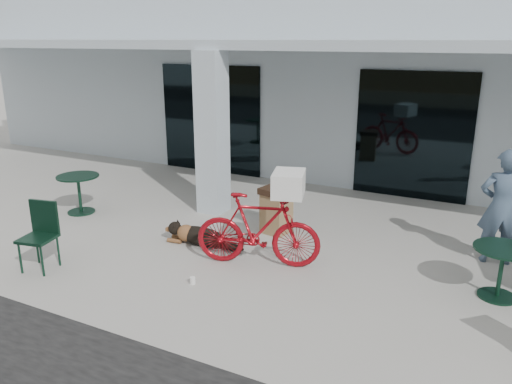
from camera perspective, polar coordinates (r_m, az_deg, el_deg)
The scene contains 15 objects.
ground at distance 7.56m, azimuth -4.16°, elevation -8.96°, with size 80.00×80.00×0.00m, color #A2A099.
building at distance 14.77m, azimuth 13.18°, elevation 12.54°, with size 22.00×7.00×4.50m, color #B3C2CA.
storefront_glass_left at distance 12.86m, azimuth -5.21°, elevation 8.25°, with size 2.80×0.06×2.70m, color black.
storefront_glass_right at distance 11.10m, azimuth 17.45°, elevation 6.12°, with size 2.40×0.06×2.70m, color black.
column at distance 9.70m, azimuth -5.03°, elevation 6.61°, with size 0.50×0.50×3.12m, color #B3C2CA.
overhang at distance 10.04m, azimuth 6.43°, elevation 16.40°, with size 22.00×2.80×0.18m, color #B3C2CA.
bicycle at distance 7.52m, azimuth 0.22°, elevation -4.34°, with size 0.53×1.89×1.14m, color maroon.
laundry_basket at distance 7.22m, azimuth 3.75°, elevation 0.95°, with size 0.60×0.44×0.35m, color white.
dog at distance 8.41m, azimuth -6.32°, elevation -4.91°, with size 1.08×0.36×0.36m, color black, non-canonical shape.
cup_near_dog at distance 7.21m, azimuth -7.25°, elevation -10.00°, with size 0.08×0.08×0.10m, color white.
cafe_table_near at distance 10.44m, azimuth -19.52°, elevation -0.24°, with size 0.81×0.81×0.76m, color #113222, non-canonical shape.
cafe_chair_near at distance 8.06m, azimuth -23.72°, elevation -4.79°, with size 0.46×0.51×1.02m, color #113222, non-canonical shape.
cafe_table_far at distance 7.41m, azimuth 26.15°, elevation -8.29°, with size 0.76×0.76×0.72m, color #113222, non-canonical shape.
person at distance 8.36m, azimuth 26.23°, elevation -1.56°, with size 0.65×0.43×1.79m, color #435870.
trash_receptacle at distance 8.83m, azimuth 2.35°, elevation -2.09°, with size 0.49×0.49×0.83m, color olive, non-canonical shape.
Camera 1 is at (3.53, -5.80, 3.32)m, focal length 35.00 mm.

